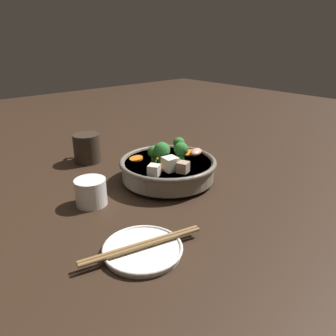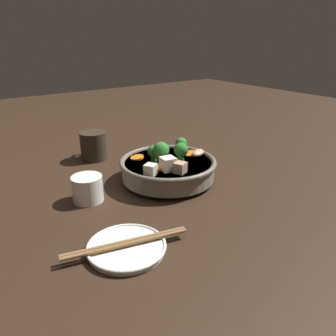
{
  "view_description": "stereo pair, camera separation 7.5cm",
  "coord_description": "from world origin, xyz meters",
  "px_view_note": "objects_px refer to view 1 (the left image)",
  "views": [
    {
      "loc": [
        -0.58,
        0.51,
        0.36
      ],
      "look_at": [
        0.0,
        0.0,
        0.04
      ],
      "focal_mm": 35.0,
      "sensor_mm": 36.0,
      "label": 1
    },
    {
      "loc": [
        -0.63,
        0.45,
        0.36
      ],
      "look_at": [
        0.0,
        0.0,
        0.04
      ],
      "focal_mm": 35.0,
      "sensor_mm": 36.0,
      "label": 2
    }
  ],
  "objects_px": {
    "tea_cup": "(91,192)",
    "chopsticks_pair": "(143,245)",
    "dark_mug": "(87,148)",
    "stirfry_bowl": "(168,167)",
    "side_saucer": "(143,249)"
  },
  "relations": [
    {
      "from": "tea_cup",
      "to": "dark_mug",
      "type": "relative_size",
      "value": 0.68
    },
    {
      "from": "tea_cup",
      "to": "chopsticks_pair",
      "type": "height_order",
      "value": "tea_cup"
    },
    {
      "from": "stirfry_bowl",
      "to": "chopsticks_pair",
      "type": "bearing_deg",
      "value": 130.3
    },
    {
      "from": "tea_cup",
      "to": "chopsticks_pair",
      "type": "xyz_separation_m",
      "value": [
        -0.22,
        0.02,
        -0.01
      ]
    },
    {
      "from": "dark_mug",
      "to": "chopsticks_pair",
      "type": "relative_size",
      "value": 0.46
    },
    {
      "from": "side_saucer",
      "to": "tea_cup",
      "type": "bearing_deg",
      "value": -5.66
    },
    {
      "from": "side_saucer",
      "to": "dark_mug",
      "type": "bearing_deg",
      "value": -17.42
    },
    {
      "from": "tea_cup",
      "to": "dark_mug",
      "type": "xyz_separation_m",
      "value": [
        0.25,
        -0.12,
        0.01
      ]
    },
    {
      "from": "stirfry_bowl",
      "to": "tea_cup",
      "type": "bearing_deg",
      "value": 84.62
    },
    {
      "from": "side_saucer",
      "to": "tea_cup",
      "type": "height_order",
      "value": "tea_cup"
    },
    {
      "from": "stirfry_bowl",
      "to": "chopsticks_pair",
      "type": "xyz_separation_m",
      "value": [
        -0.2,
        0.23,
        -0.02
      ]
    },
    {
      "from": "stirfry_bowl",
      "to": "tea_cup",
      "type": "xyz_separation_m",
      "value": [
        0.02,
        0.21,
        -0.01
      ]
    },
    {
      "from": "side_saucer",
      "to": "dark_mug",
      "type": "relative_size",
      "value": 1.39
    },
    {
      "from": "dark_mug",
      "to": "chopsticks_pair",
      "type": "bearing_deg",
      "value": 162.58
    },
    {
      "from": "dark_mug",
      "to": "chopsticks_pair",
      "type": "xyz_separation_m",
      "value": [
        -0.46,
        0.15,
        -0.03
      ]
    }
  ]
}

